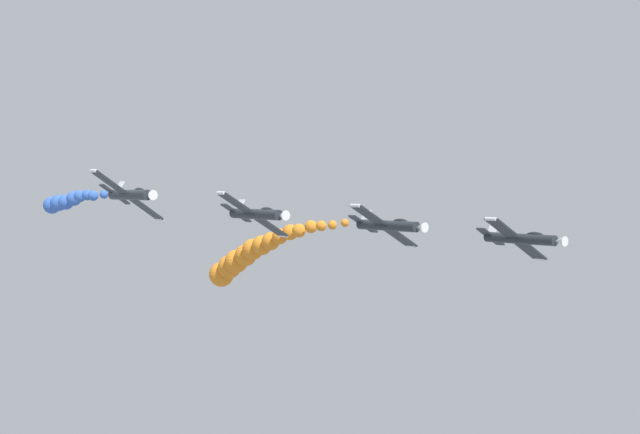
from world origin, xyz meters
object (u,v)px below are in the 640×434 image
object	(u,v)px
airplane_right_inner	(256,214)
airplane_left_outer	(130,195)
airplane_lead	(521,239)
airplane_left_inner	(388,225)

from	to	relation	value
airplane_right_inner	airplane_left_outer	size ratio (longest dim) A/B	1.00
airplane_right_inner	airplane_lead	bearing A→B (deg)	140.17
airplane_left_inner	airplane_left_outer	bearing A→B (deg)	-38.66
airplane_lead	airplane_left_outer	distance (m)	41.74
airplane_left_inner	airplane_left_outer	xyz separation A→B (m)	(21.53, -17.23, 3.27)
airplane_lead	airplane_right_inner	xyz separation A→B (m)	(21.48, -17.92, 2.55)
airplane_right_inner	airplane_left_inner	bearing A→B (deg)	141.23
airplane_lead	airplane_right_inner	distance (m)	28.08
airplane_lead	airplane_left_outer	size ratio (longest dim) A/B	1.00
airplane_lead	airplane_right_inner	bearing A→B (deg)	-39.83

